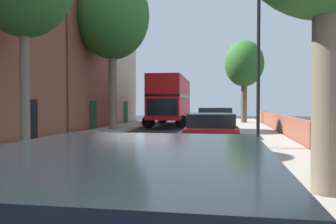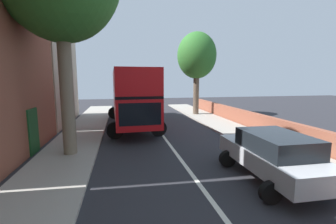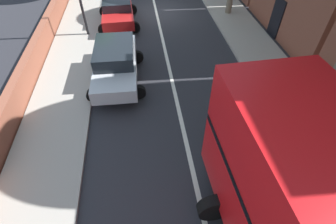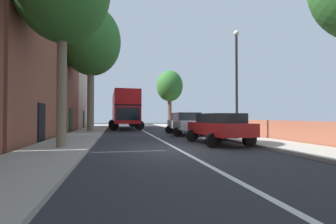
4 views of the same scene
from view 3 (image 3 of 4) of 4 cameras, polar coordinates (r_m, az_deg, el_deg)
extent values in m
plane|color=#28282D|center=(18.41, -2.65, 21.69)|extent=(84.00, 84.00, 0.00)
cube|color=silver|center=(18.41, -2.65, 21.70)|extent=(0.16, 54.00, 0.01)
cube|color=#9E998E|center=(19.38, 13.09, 22.09)|extent=(2.60, 60.00, 0.12)
cube|color=#9E998E|center=(18.67, -18.80, 20.06)|extent=(2.60, 60.00, 0.12)
cube|color=black|center=(16.30, 23.50, 19.12)|extent=(0.08, 1.10, 2.10)
cube|color=brown|center=(18.83, -24.07, 20.62)|extent=(0.36, 54.00, 1.16)
cube|color=black|center=(7.74, 17.23, -4.00)|extent=(2.20, 0.15, 1.19)
cylinder|color=black|center=(7.47, 10.70, -20.66)|extent=(1.01, 0.34, 1.00)
cylinder|color=black|center=(8.46, 28.05, -16.03)|extent=(1.01, 0.34, 1.00)
cube|color=#AD1919|center=(16.86, -11.39, 21.54)|extent=(1.93, 4.29, 0.59)
cube|color=black|center=(16.86, -11.68, 23.45)|extent=(1.72, 2.38, 0.46)
cylinder|color=black|center=(15.84, -7.59, 18.62)|extent=(0.65, 0.24, 0.64)
cylinder|color=black|center=(15.91, -14.49, 17.75)|extent=(0.65, 0.24, 0.64)
cylinder|color=black|center=(18.24, -8.19, 22.18)|extent=(0.65, 0.24, 0.64)
cylinder|color=black|center=(18.30, -14.32, 21.40)|extent=(0.65, 0.24, 0.64)
cube|color=#B7BABF|center=(11.64, -11.78, 10.25)|extent=(1.90, 4.48, 0.61)
cube|color=black|center=(11.51, -12.18, 13.31)|extent=(1.72, 2.48, 0.59)
cylinder|color=black|center=(10.74, -6.79, 4.53)|extent=(0.64, 0.23, 0.64)
cylinder|color=black|center=(10.97, -16.51, 3.70)|extent=(0.64, 0.23, 0.64)
cylinder|color=black|center=(12.98, -7.09, 12.36)|extent=(0.64, 0.23, 0.64)
cylinder|color=black|center=(13.16, -15.33, 11.56)|extent=(0.64, 0.23, 0.64)
camera|label=1|loc=(29.03, -12.78, 33.38)|focal=36.99mm
camera|label=2|loc=(17.10, 6.75, 31.77)|focal=24.37mm
camera|label=4|loc=(27.28, 1.16, 32.41)|focal=24.56mm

